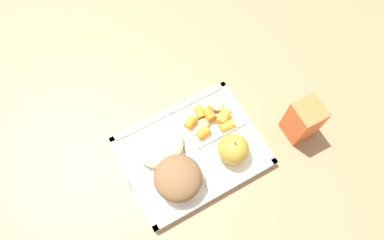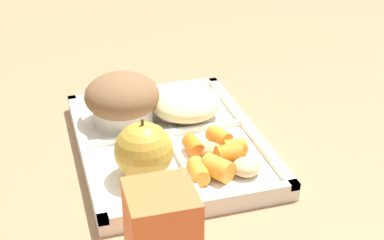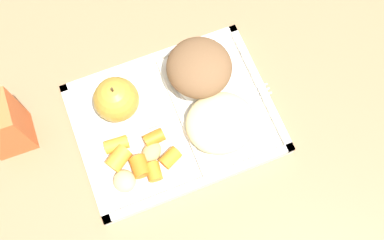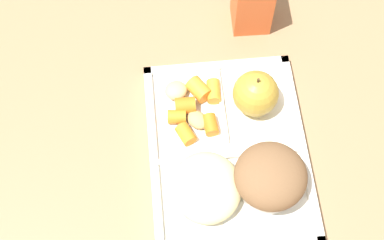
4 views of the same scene
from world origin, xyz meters
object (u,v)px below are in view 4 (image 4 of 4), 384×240
Objects in this scene: lunch_tray at (228,153)px; bran_muffin at (270,178)px; green_apple at (256,94)px; milk_carton at (253,0)px; plastic_fork at (229,214)px.

lunch_tray is 3.01× the size of bran_muffin.
green_apple is at bearing 180.00° from bran_muffin.
green_apple is 0.68× the size of milk_carton.
plastic_fork is (0.17, -0.06, -0.03)m from green_apple.
milk_carton reaches higher than plastic_fork.
bran_muffin is at bearing 120.48° from plastic_fork.
bran_muffin is (0.14, 0.00, 0.00)m from green_apple.
green_apple is at bearing -5.34° from milk_carton.
green_apple is 0.18m from plastic_fork.
lunch_tray is 3.97× the size of green_apple.
milk_carton is at bearing 164.23° from lunch_tray.
plastic_fork is 0.35m from milk_carton.
plastic_fork is at bearing -11.86° from milk_carton.
green_apple is at bearing 160.74° from plastic_fork.
lunch_tray is 0.09m from bran_muffin.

